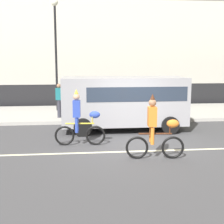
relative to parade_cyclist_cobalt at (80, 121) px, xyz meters
name	(u,v)px	position (x,y,z in m)	size (l,w,h in m)	color
ground_plane	(136,147)	(1.85, -0.44, -0.84)	(80.00, 80.00, 0.00)	#424244
road_centre_line	(139,151)	(1.85, -0.94, -0.84)	(36.00, 0.14, 0.01)	beige
sidewalk_curb	(114,113)	(1.85, 6.06, -0.77)	(60.00, 5.00, 0.15)	#ADAAA3
fence_line	(109,95)	(1.85, 8.96, -0.14)	(40.00, 0.08, 1.40)	black
building_backdrop	(87,51)	(0.70, 17.56, 2.83)	(28.00, 8.00, 7.35)	beige
parade_cyclist_cobalt	(80,121)	(0.00, 0.00, 0.00)	(1.72, 0.50, 1.92)	black
parade_cyclist_orange	(156,131)	(2.18, -1.72, 0.00)	(1.72, 0.50, 1.92)	black
parked_van_grey	(125,99)	(1.87, 2.26, 0.44)	(5.00, 2.22, 2.18)	#99999E
street_lamp_post	(56,39)	(-1.22, 6.75, 3.15)	(0.36, 0.36, 5.86)	black
pedestrian_onlooker	(59,100)	(-0.98, 4.55, 0.17)	(0.32, 0.20, 1.62)	#33333D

